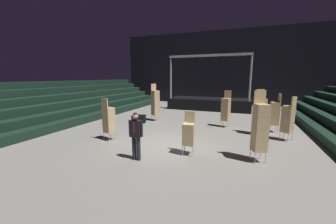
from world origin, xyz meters
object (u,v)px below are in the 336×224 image
stage_riser (209,103)px  man_with_tie (136,133)px  chair_stack_mid_left (109,119)px  chair_stack_mid_right (260,112)px  chair_stack_front_right (226,109)px  chair_stack_mid_centre (275,113)px  chair_stack_rear_left (260,127)px  equipment_road_case (139,119)px  chair_stack_rear_centre (288,119)px  chair_stack_front_left (189,133)px  chair_stack_rear_right (155,102)px

stage_riser → man_with_tie: (-0.46, -12.86, 0.42)m
chair_stack_mid_left → chair_stack_mid_right: size_ratio=0.86×
chair_stack_front_right → chair_stack_mid_centre: chair_stack_front_right is taller
chair_stack_rear_left → equipment_road_case: (-7.12, 3.97, -1.03)m
chair_stack_mid_left → chair_stack_mid_centre: (7.58, 4.48, 0.04)m
stage_riser → chair_stack_rear_centre: 9.70m
chair_stack_front_left → chair_stack_rear_centre: bearing=-144.0°
chair_stack_mid_right → chair_stack_rear_centre: size_ratio=1.12×
chair_stack_mid_centre → equipment_road_case: chair_stack_mid_centre is taller
man_with_tie → chair_stack_rear_right: chair_stack_rear_right is taller
chair_stack_mid_centre → chair_stack_rear_right: 7.36m
chair_stack_rear_right → equipment_road_case: 1.61m
stage_riser → chair_stack_rear_right: (-2.64, -6.47, 0.69)m
stage_riser → chair_stack_rear_left: 12.00m
man_with_tie → equipment_road_case: man_with_tie is taller
chair_stack_mid_right → equipment_road_case: size_ratio=2.66×
stage_riser → man_with_tie: bearing=-92.1°
chair_stack_mid_centre → equipment_road_case: (-8.12, -0.64, -0.82)m
chair_stack_mid_centre → chair_stack_mid_left: bearing=115.4°
chair_stack_front_left → chair_stack_rear_left: bearing=-179.3°
chair_stack_rear_centre → chair_stack_front_right: bearing=96.4°
chair_stack_front_right → chair_stack_rear_centre: bearing=167.9°
chair_stack_front_right → chair_stack_rear_left: (1.60, -4.82, 0.17)m
chair_stack_mid_left → chair_stack_rear_left: size_ratio=0.80×
chair_stack_mid_right → chair_stack_rear_left: chair_stack_rear_left is taller
man_with_tie → chair_stack_rear_centre: chair_stack_rear_centre is taller
chair_stack_mid_left → chair_stack_rear_centre: 8.53m
chair_stack_front_right → chair_stack_rear_left: bearing=125.1°
man_with_tie → equipment_road_case: 6.23m
stage_riser → chair_stack_rear_centre: stage_riser is taller
stage_riser → equipment_road_case: 8.18m
chair_stack_front_left → chair_stack_rear_right: chair_stack_rear_right is taller
chair_stack_mid_centre → chair_stack_rear_centre: 1.50m
chair_stack_front_left → chair_stack_rear_left: size_ratio=0.67×
man_with_tie → chair_stack_rear_right: (-2.18, 6.39, 0.27)m
stage_riser → chair_stack_rear_left: stage_riser is taller
stage_riser → chair_stack_front_right: (2.10, -6.58, 0.52)m
chair_stack_rear_left → chair_stack_rear_centre: bearing=-136.5°
stage_riser → chair_stack_rear_centre: size_ratio=3.48×
chair_stack_mid_right → chair_stack_rear_left: 3.77m
chair_stack_mid_left → equipment_road_case: size_ratio=2.28×
chair_stack_rear_right → equipment_road_case: chair_stack_rear_right is taller
chair_stack_front_left → chair_stack_mid_right: 4.88m
stage_riser → chair_stack_mid_right: bearing=-62.7°
man_with_tie → equipment_road_case: size_ratio=1.98×
chair_stack_mid_left → chair_stack_rear_left: 6.58m
chair_stack_front_right → chair_stack_mid_right: bearing=166.8°
chair_stack_mid_centre → chair_stack_rear_left: bearing=162.5°
chair_stack_rear_left → chair_stack_mid_left: bearing=-23.8°
chair_stack_front_left → equipment_road_case: 6.27m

